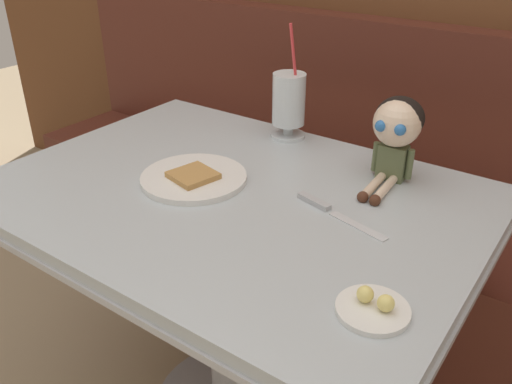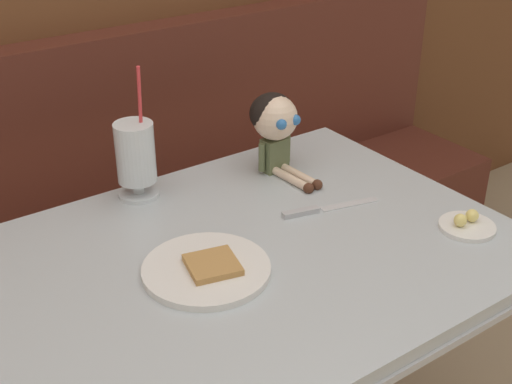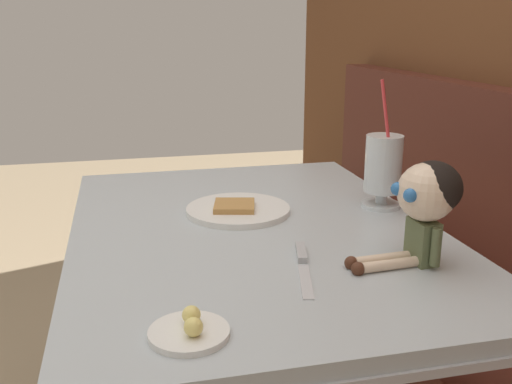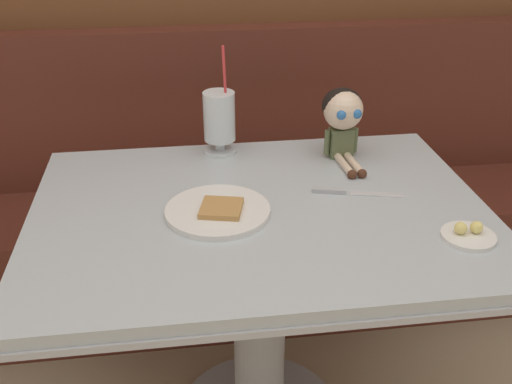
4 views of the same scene
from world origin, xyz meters
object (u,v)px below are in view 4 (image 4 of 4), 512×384
object	(u,v)px
milkshake_glass	(219,120)
seated_doll	(343,114)
toast_plate	(218,211)
butter_saucer	(468,234)
butter_knife	(342,192)

from	to	relation	value
milkshake_glass	seated_doll	distance (m)	0.35
toast_plate	butter_saucer	distance (m)	0.57
toast_plate	butter_saucer	world-z (taller)	butter_saucer
toast_plate	butter_knife	size ratio (longest dim) A/B	1.07
toast_plate	seated_doll	xyz separation A→B (m)	(0.37, 0.28, 0.12)
butter_knife	butter_saucer	bearing A→B (deg)	-47.71
milkshake_glass	butter_saucer	xyz separation A→B (m)	(0.50, -0.54, -0.09)
butter_saucer	milkshake_glass	bearing A→B (deg)	133.18
seated_doll	toast_plate	bearing A→B (deg)	-142.78
butter_saucer	butter_knife	size ratio (longest dim) A/B	0.52
butter_knife	seated_doll	world-z (taller)	seated_doll
milkshake_glass	butter_saucer	size ratio (longest dim) A/B	2.63
butter_knife	toast_plate	bearing A→B (deg)	-169.07
milkshake_glass	butter_knife	distance (m)	0.42
milkshake_glass	seated_doll	bearing A→B (deg)	-12.52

